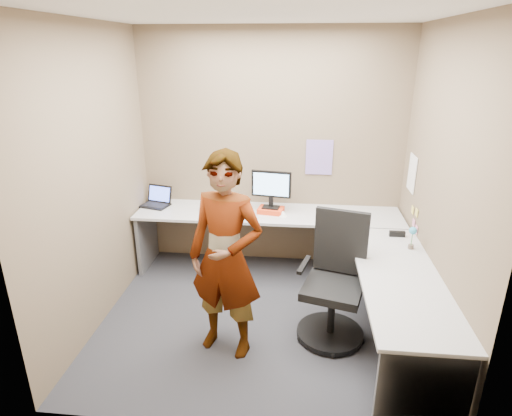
# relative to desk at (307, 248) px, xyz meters

# --- Properties ---
(ground) EXTENTS (3.00, 3.00, 0.00)m
(ground) POSITION_rel_desk_xyz_m (-0.44, -0.39, -0.59)
(ground) COLOR #242529
(ground) RESTS_ON ground
(wall_back) EXTENTS (3.00, 0.00, 3.00)m
(wall_back) POSITION_rel_desk_xyz_m (-0.44, 0.91, 0.76)
(wall_back) COLOR brown
(wall_back) RESTS_ON ground
(wall_right) EXTENTS (0.00, 2.70, 2.70)m
(wall_right) POSITION_rel_desk_xyz_m (1.06, -0.39, 0.76)
(wall_right) COLOR brown
(wall_right) RESTS_ON ground
(wall_left) EXTENTS (0.00, 2.70, 2.70)m
(wall_left) POSITION_rel_desk_xyz_m (-1.94, -0.39, 0.76)
(wall_left) COLOR brown
(wall_left) RESTS_ON ground
(ceiling) EXTENTS (3.00, 3.00, 0.00)m
(ceiling) POSITION_rel_desk_xyz_m (-0.44, -0.39, 2.11)
(ceiling) COLOR white
(ceiling) RESTS_ON wall_back
(desk) EXTENTS (2.98, 2.58, 0.73)m
(desk) POSITION_rel_desk_xyz_m (0.00, 0.00, 0.00)
(desk) COLOR #AEAEAE
(desk) RESTS_ON ground
(paper_ream) EXTENTS (0.30, 0.24, 0.06)m
(paper_ream) POSITION_rel_desk_xyz_m (-0.41, 0.59, 0.17)
(paper_ream) COLOR red
(paper_ream) RESTS_ON desk
(monitor) EXTENTS (0.44, 0.16, 0.42)m
(monitor) POSITION_rel_desk_xyz_m (-0.41, 0.60, 0.44)
(monitor) COLOR black
(monitor) RESTS_ON paper_ream
(laptop) EXTENTS (0.37, 0.33, 0.22)m
(laptop) POSITION_rel_desk_xyz_m (-1.75, 0.69, 0.20)
(laptop) COLOR black
(laptop) RESTS_ON desk
(trackball_mouse) EXTENTS (0.12, 0.08, 0.07)m
(trackball_mouse) POSITION_rel_desk_xyz_m (-1.15, 0.58, 0.17)
(trackball_mouse) COLOR #B7B7BC
(trackball_mouse) RESTS_ON desk
(origami) EXTENTS (0.10, 0.10, 0.06)m
(origami) POSITION_rel_desk_xyz_m (-0.27, 0.50, 0.17)
(origami) COLOR white
(origami) RESTS_ON desk
(stapler) EXTENTS (0.15, 0.04, 0.05)m
(stapler) POSITION_rel_desk_xyz_m (0.87, 0.07, 0.17)
(stapler) COLOR black
(stapler) RESTS_ON desk
(flower) EXTENTS (0.07, 0.07, 0.22)m
(flower) POSITION_rel_desk_xyz_m (0.94, -0.20, 0.28)
(flower) COLOR brown
(flower) RESTS_ON desk
(calendar_purple) EXTENTS (0.30, 0.01, 0.40)m
(calendar_purple) POSITION_rel_desk_xyz_m (0.11, 0.90, 0.71)
(calendar_purple) COLOR #846BB7
(calendar_purple) RESTS_ON wall_back
(calendar_white) EXTENTS (0.01, 0.28, 0.38)m
(calendar_white) POSITION_rel_desk_xyz_m (1.05, 0.51, 0.66)
(calendar_white) COLOR white
(calendar_white) RESTS_ON wall_right
(sticky_note_a) EXTENTS (0.01, 0.07, 0.07)m
(sticky_note_a) POSITION_rel_desk_xyz_m (1.05, 0.16, 0.36)
(sticky_note_a) COLOR #F2E059
(sticky_note_a) RESTS_ON wall_right
(sticky_note_b) EXTENTS (0.01, 0.07, 0.07)m
(sticky_note_b) POSITION_rel_desk_xyz_m (1.05, 0.21, 0.23)
(sticky_note_b) COLOR pink
(sticky_note_b) RESTS_ON wall_right
(sticky_note_c) EXTENTS (0.01, 0.07, 0.07)m
(sticky_note_c) POSITION_rel_desk_xyz_m (1.05, 0.09, 0.21)
(sticky_note_c) COLOR pink
(sticky_note_c) RESTS_ON wall_right
(sticky_note_d) EXTENTS (0.01, 0.07, 0.07)m
(sticky_note_d) POSITION_rel_desk_xyz_m (1.05, 0.31, 0.33)
(sticky_note_d) COLOR #F2E059
(sticky_note_d) RESTS_ON wall_right
(office_chair) EXTENTS (0.64, 0.62, 1.13)m
(office_chair) POSITION_rel_desk_xyz_m (0.24, -0.54, -0.13)
(office_chair) COLOR black
(office_chair) RESTS_ON ground
(person) EXTENTS (0.73, 0.57, 1.75)m
(person) POSITION_rel_desk_xyz_m (-0.67, -0.82, 0.29)
(person) COLOR #999399
(person) RESTS_ON ground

